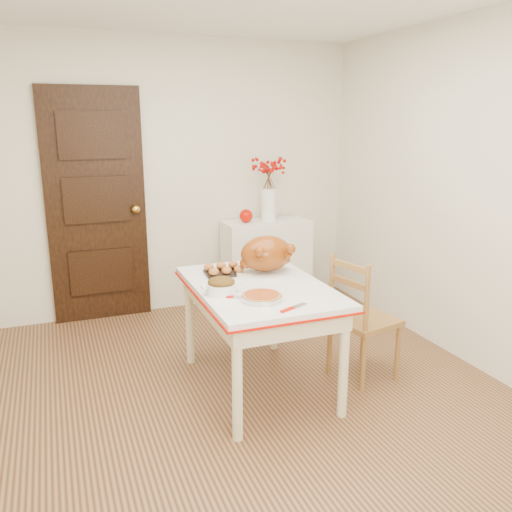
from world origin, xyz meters
name	(u,v)px	position (x,y,z in m)	size (l,w,h in m)	color
floor	(250,406)	(0.00, 0.00, 0.00)	(3.50, 4.00, 0.00)	#432516
wall_back	(173,178)	(0.00, 2.00, 1.25)	(3.50, 0.00, 2.50)	silver
wall_right	(483,198)	(1.75, 0.00, 1.25)	(0.00, 4.00, 2.50)	silver
door_back	(96,207)	(-0.70, 1.97, 1.03)	(0.85, 0.06, 2.06)	black
sideboard	(266,262)	(0.85, 1.78, 0.42)	(0.83, 0.37, 0.83)	white
kitchen_table	(259,337)	(0.15, 0.22, 0.37)	(0.84, 1.23, 0.73)	white
chair_oak	(365,317)	(0.90, 0.10, 0.44)	(0.39, 0.39, 0.88)	brown
berry_vase	(269,187)	(0.87, 1.78, 1.15)	(0.33, 0.33, 0.64)	white
apple	(246,216)	(0.64, 1.78, 0.89)	(0.13, 0.13, 0.13)	#BB0D00
turkey_platter	(266,256)	(0.28, 0.41, 0.87)	(0.42, 0.34, 0.27)	#833907
pumpkin_pie	(262,296)	(0.05, -0.07, 0.76)	(0.25, 0.25, 0.05)	#993F17
stuffing_dish	(221,286)	(-0.13, 0.14, 0.78)	(0.25, 0.20, 0.10)	#4E350E
rolls_tray	(224,269)	(0.01, 0.53, 0.77)	(0.26, 0.20, 0.07)	#995929
pie_server	(293,307)	(0.17, -0.27, 0.74)	(0.21, 0.06, 0.01)	silver
carving_knife	(239,297)	(-0.06, 0.02, 0.74)	(0.24, 0.06, 0.01)	silver
drinking_glass	(246,258)	(0.23, 0.68, 0.79)	(0.06, 0.06, 0.11)	white
shaker_pair	(274,257)	(0.45, 0.68, 0.78)	(0.09, 0.03, 0.09)	white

